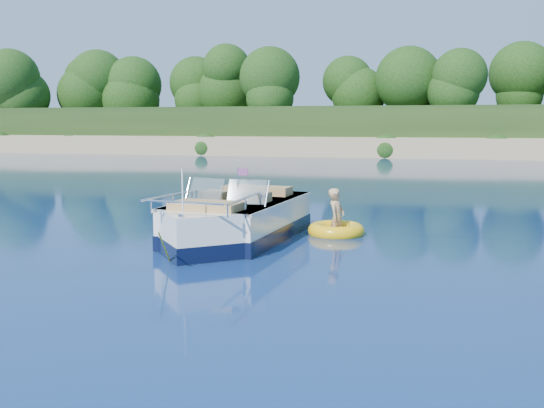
# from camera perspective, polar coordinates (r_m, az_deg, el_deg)

# --- Properties ---
(ground) EXTENTS (160.00, 160.00, 0.00)m
(ground) POSITION_cam_1_polar(r_m,az_deg,el_deg) (12.53, 2.89, -4.75)
(ground) COLOR #091744
(ground) RESTS_ON ground
(shoreline) EXTENTS (170.00, 59.00, 6.00)m
(shoreline) POSITION_cam_1_polar(r_m,az_deg,el_deg) (75.82, 12.63, 6.24)
(shoreline) COLOR tan
(shoreline) RESTS_ON ground
(treeline) EXTENTS (150.00, 7.12, 8.19)m
(treeline) POSITION_cam_1_polar(r_m,az_deg,el_deg) (53.13, 12.01, 10.63)
(treeline) COLOR #331E11
(treeline) RESTS_ON ground
(motorboat) EXTENTS (2.61, 6.23, 2.07)m
(motorboat) POSITION_cam_1_polar(r_m,az_deg,el_deg) (13.84, -3.69, -1.86)
(motorboat) COLOR white
(motorboat) RESTS_ON ground
(tow_tube) EXTENTS (1.72, 1.72, 0.36)m
(tow_tube) POSITION_cam_1_polar(r_m,az_deg,el_deg) (14.77, 6.04, -2.49)
(tow_tube) COLOR yellow
(tow_tube) RESTS_ON ground
(boy) EXTENTS (0.51, 0.86, 1.58)m
(boy) POSITION_cam_1_polar(r_m,az_deg,el_deg) (14.81, 6.13, -2.83)
(boy) COLOR tan
(boy) RESTS_ON ground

